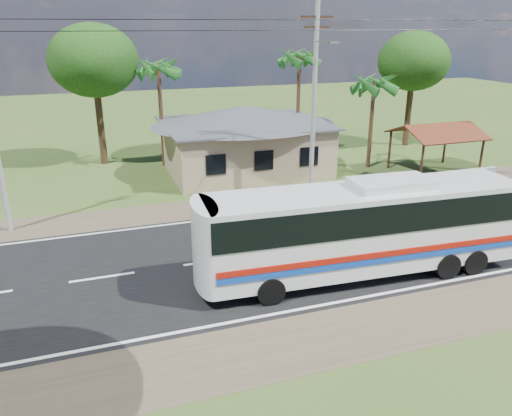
{
  "coord_description": "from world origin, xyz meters",
  "views": [
    {
      "loc": [
        -8.88,
        -18.6,
        9.44
      ],
      "look_at": [
        -2.22,
        1.0,
        1.8
      ],
      "focal_mm": 35.0,
      "sensor_mm": 36.0,
      "label": 1
    }
  ],
  "objects": [
    {
      "name": "palm_mid",
      "position": [
        6.0,
        15.5,
        7.16
      ],
      "size": [
        2.8,
        2.8,
        8.2
      ],
      "color": "#47301E",
      "rests_on": "ground"
    },
    {
      "name": "ground",
      "position": [
        0.0,
        0.0,
        0.0
      ],
      "size": [
        120.0,
        120.0,
        0.0
      ],
      "primitive_type": "plane",
      "color": "#324D1B",
      "rests_on": "ground"
    },
    {
      "name": "house",
      "position": [
        1.0,
        13.0,
        2.64
      ],
      "size": [
        12.4,
        10.0,
        5.0
      ],
      "color": "tan",
      "rests_on": "ground"
    },
    {
      "name": "palm_near",
      "position": [
        9.5,
        11.0,
        5.71
      ],
      "size": [
        2.8,
        2.8,
        6.7
      ],
      "color": "#47301E",
      "rests_on": "ground"
    },
    {
      "name": "concrete_barrier",
      "position": [
        12.0,
        5.6,
        0.45
      ],
      "size": [
        7.0,
        0.3,
        0.9
      ],
      "primitive_type": "cube",
      "color": "#9E9E99",
      "rests_on": "ground"
    },
    {
      "name": "road",
      "position": [
        0.0,
        0.0,
        0.01
      ],
      "size": [
        120.0,
        16.0,
        0.03
      ],
      "color": "black",
      "rests_on": "ground"
    },
    {
      "name": "person",
      "position": [
        6.54,
        5.18,
        0.74
      ],
      "size": [
        0.59,
        0.44,
        1.48
      ],
      "primitive_type": "imported",
      "rotation": [
        0.0,
        0.0,
        2.97
      ],
      "color": "navy",
      "rests_on": "ground"
    },
    {
      "name": "palm_far",
      "position": [
        -4.0,
        16.0,
        6.68
      ],
      "size": [
        2.8,
        2.8,
        7.7
      ],
      "color": "#47301E",
      "rests_on": "ground"
    },
    {
      "name": "tree_behind_house",
      "position": [
        -8.0,
        18.0,
        7.12
      ],
      "size": [
        6.0,
        6.0,
        9.61
      ],
      "color": "#47301E",
      "rests_on": "ground"
    },
    {
      "name": "waiting_shed",
      "position": [
        13.0,
        8.5,
        2.73
      ],
      "size": [
        5.2,
        4.48,
        3.35
      ],
      "color": "#331F12",
      "rests_on": "ground"
    },
    {
      "name": "motorcycle",
      "position": [
        3.48,
        5.05,
        0.42
      ],
      "size": [
        1.64,
        0.73,
        0.84
      ],
      "primitive_type": "imported",
      "rotation": [
        0.0,
        0.0,
        1.68
      ],
      "color": "black",
      "rests_on": "ground"
    },
    {
      "name": "tree_behind_shed",
      "position": [
        16.0,
        16.0,
        6.68
      ],
      "size": [
        5.6,
        5.6,
        9.02
      ],
      "color": "#47301E",
      "rests_on": "ground"
    },
    {
      "name": "coach_bus",
      "position": [
        0.86,
        -3.0,
        2.23
      ],
      "size": [
        12.67,
        3.32,
        3.9
      ],
      "rotation": [
        0.0,
        0.0,
        -0.05
      ],
      "color": "silver",
      "rests_on": "ground"
    },
    {
      "name": "utility_poles",
      "position": [
        2.67,
        6.49,
        5.77
      ],
      "size": [
        32.8,
        2.22,
        11.0
      ],
      "color": "#9E9E99",
      "rests_on": "ground"
    }
  ]
}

